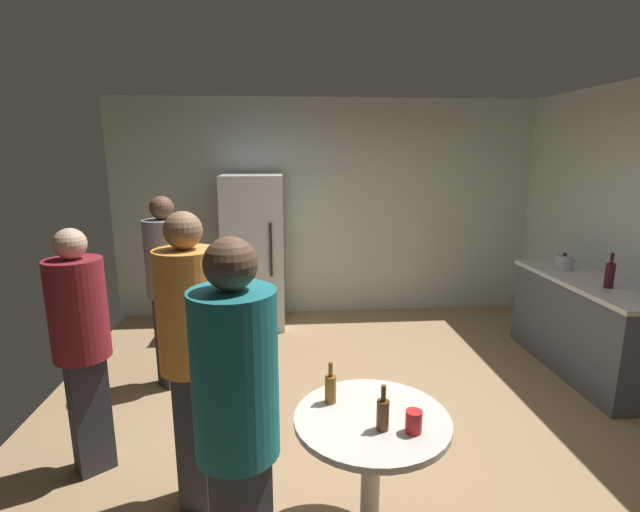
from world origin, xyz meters
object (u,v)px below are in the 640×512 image
at_px(plastic_cup_red, 414,422).
at_px(person_in_orange_shirt, 190,341).
at_px(beer_bottle_brown, 383,414).
at_px(person_in_maroon_shirt, 81,335).
at_px(person_in_teal_shirt, 237,415).
at_px(refrigerator, 254,252).
at_px(kettle, 564,263).
at_px(beer_bottle_amber, 331,388).
at_px(person_in_gray_shirt, 167,278).
at_px(wine_bottle_on_counter, 610,275).
at_px(foreground_table, 372,435).

distance_m(plastic_cup_red, person_in_orange_shirt, 1.27).
distance_m(beer_bottle_brown, person_in_maroon_shirt, 1.92).
xyz_separation_m(beer_bottle_brown, person_in_maroon_shirt, (-1.73, 0.83, 0.12)).
distance_m(person_in_teal_shirt, person_in_maroon_shirt, 1.56).
bearing_deg(plastic_cup_red, person_in_orange_shirt, 155.87).
distance_m(plastic_cup_red, person_in_maroon_shirt, 2.07).
distance_m(refrigerator, person_in_teal_shirt, 3.73).
xyz_separation_m(person_in_orange_shirt, person_in_maroon_shirt, (-0.74, 0.36, -0.09)).
bearing_deg(kettle, person_in_teal_shirt, -138.78).
distance_m(beer_bottle_amber, person_in_gray_shirt, 2.11).
height_order(beer_bottle_amber, person_in_orange_shirt, person_in_orange_shirt).
distance_m(plastic_cup_red, person_in_teal_shirt, 0.88).
bearing_deg(person_in_orange_shirt, plastic_cup_red, -16.41).
height_order(wine_bottle_on_counter, person_in_gray_shirt, person_in_gray_shirt).
bearing_deg(person_in_teal_shirt, plastic_cup_red, -22.89).
xyz_separation_m(person_in_teal_shirt, person_in_maroon_shirt, (-1.07, 1.13, -0.09)).
relative_size(beer_bottle_amber, beer_bottle_brown, 1.00).
height_order(kettle, wine_bottle_on_counter, wine_bottle_on_counter).
xyz_separation_m(person_in_orange_shirt, person_in_teal_shirt, (0.33, -0.77, -0.00)).
height_order(beer_bottle_amber, beer_bottle_brown, same).
bearing_deg(beer_bottle_brown, beer_bottle_amber, 130.06).
distance_m(beer_bottle_amber, person_in_orange_shirt, 0.82).
bearing_deg(foreground_table, beer_bottle_amber, 141.56).
height_order(wine_bottle_on_counter, beer_bottle_amber, wine_bottle_on_counter).
bearing_deg(person_in_maroon_shirt, person_in_teal_shirt, 5.47).
bearing_deg(person_in_orange_shirt, kettle, 36.80).
bearing_deg(wine_bottle_on_counter, person_in_teal_shirt, -146.58).
height_order(plastic_cup_red, person_in_orange_shirt, person_in_orange_shirt).
xyz_separation_m(person_in_gray_shirt, person_in_maroon_shirt, (-0.26, -1.14, -0.05)).
bearing_deg(person_in_orange_shirt, refrigerator, 94.41).
relative_size(beer_bottle_brown, person_in_teal_shirt, 0.13).
relative_size(beer_bottle_amber, person_in_gray_shirt, 0.14).
height_order(plastic_cup_red, person_in_gray_shirt, person_in_gray_shirt).
bearing_deg(beer_bottle_amber, wine_bottle_on_counter, 28.80).
height_order(kettle, beer_bottle_amber, kettle).
bearing_deg(person_in_maroon_shirt, refrigerator, 122.61).
bearing_deg(foreground_table, person_in_maroon_shirt, 157.18).
bearing_deg(plastic_cup_red, person_in_gray_shirt, 128.99).
bearing_deg(refrigerator, beer_bottle_brown, -76.52).
height_order(wine_bottle_on_counter, beer_bottle_brown, wine_bottle_on_counter).
distance_m(plastic_cup_red, person_in_gray_shirt, 2.58).
xyz_separation_m(refrigerator, person_in_gray_shirt, (-0.66, -1.46, 0.09)).
xyz_separation_m(wine_bottle_on_counter, person_in_maroon_shirt, (-4.07, -0.85, -0.08)).
height_order(wine_bottle_on_counter, person_in_teal_shirt, person_in_teal_shirt).
relative_size(beer_bottle_amber, plastic_cup_red, 2.09).
bearing_deg(refrigerator, foreground_table, -76.55).
xyz_separation_m(refrigerator, kettle, (3.15, -1.10, 0.07)).
xyz_separation_m(refrigerator, plastic_cup_red, (0.96, -3.46, -0.11)).
xyz_separation_m(kettle, foreground_table, (-2.36, -2.21, -0.34)).
xyz_separation_m(foreground_table, beer_bottle_brown, (0.03, -0.11, 0.19)).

